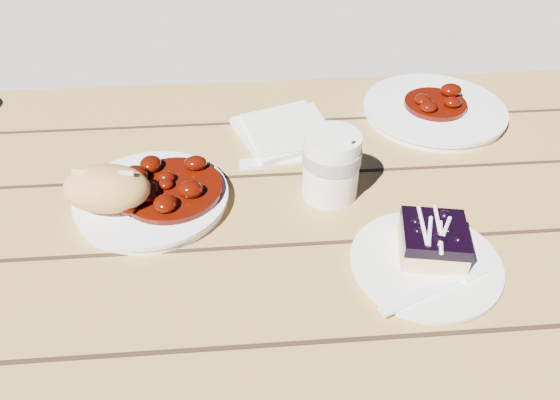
{
  "coord_description": "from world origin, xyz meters",
  "views": [
    {
      "loc": [
        -0.04,
        -0.61,
        1.27
      ],
      "look_at": [
        0.01,
        -0.05,
        0.81
      ],
      "focal_mm": 35.0,
      "sensor_mm": 36.0,
      "label": 1
    }
  ],
  "objects": [
    {
      "name": "coffee_cup",
      "position": [
        0.09,
        0.03,
        0.8
      ],
      "size": [
        0.08,
        0.08,
        0.1
      ],
      "primitive_type": "cylinder",
      "color": "white",
      "rests_on": "picnic_table"
    },
    {
      "name": "picnic_table",
      "position": [
        0.0,
        -0.0,
        0.59
      ],
      "size": [
        2.0,
        1.55,
        0.75
      ],
      "color": "olive",
      "rests_on": "ground"
    },
    {
      "name": "fork_table",
      "position": [
        0.05,
        0.11,
        0.75
      ],
      "size": [
        0.16,
        0.04,
        0.0
      ],
      "primitive_type": null,
      "rotation": [
        0.0,
        0.0,
        1.64
      ],
      "color": "white",
      "rests_on": "picnic_table"
    },
    {
      "name": "second_stew",
      "position": [
        0.32,
        0.24,
        0.79
      ],
      "size": [
        0.11,
        0.11,
        0.04
      ],
      "primitive_type": null,
      "color": "#450A02",
      "rests_on": "second_plate"
    },
    {
      "name": "bread_roll",
      "position": [
        -0.23,
        0.0,
        0.8
      ],
      "size": [
        0.13,
        0.1,
        0.06
      ],
      "primitive_type": "ellipsoid",
      "rotation": [
        0.0,
        0.0,
        -0.12
      ],
      "color": "tan",
      "rests_on": "main_plate"
    },
    {
      "name": "main_plate",
      "position": [
        -0.18,
        0.02,
        0.76
      ],
      "size": [
        0.22,
        0.22,
        0.02
      ],
      "primitive_type": "cylinder",
      "color": "white",
      "rests_on": "picnic_table"
    },
    {
      "name": "second_plate",
      "position": [
        0.32,
        0.24,
        0.76
      ],
      "size": [
        0.25,
        0.25,
        0.02
      ],
      "primitive_type": "cylinder",
      "color": "white",
      "rests_on": "picnic_table"
    },
    {
      "name": "fork_dessert",
      "position": [
        0.17,
        -0.19,
        0.76
      ],
      "size": [
        0.16,
        0.09,
        0.0
      ],
      "primitive_type": null,
      "rotation": [
        0.0,
        0.0,
        -1.16
      ],
      "color": "white",
      "rests_on": "dessert_plate"
    },
    {
      "name": "blueberry_cake",
      "position": [
        0.2,
        -0.12,
        0.78
      ],
      "size": [
        0.1,
        0.1,
        0.05
      ],
      "rotation": [
        0.0,
        0.0,
        -0.18
      ],
      "color": "#DECA79",
      "rests_on": "dessert_plate"
    },
    {
      "name": "goulash_stew",
      "position": [
        -0.15,
        0.03,
        0.79
      ],
      "size": [
        0.15,
        0.15,
        0.04
      ],
      "primitive_type": null,
      "color": "#450A02",
      "rests_on": "main_plate"
    },
    {
      "name": "dessert_plate",
      "position": [
        0.19,
        -0.13,
        0.76
      ],
      "size": [
        0.19,
        0.19,
        0.01
      ],
      "primitive_type": "cylinder",
      "color": "white",
      "rests_on": "picnic_table"
    },
    {
      "name": "napkin_stack",
      "position": [
        0.04,
        0.19,
        0.76
      ],
      "size": [
        0.19,
        0.19,
        0.01
      ],
      "primitive_type": "cube",
      "rotation": [
        0.0,
        0.0,
        0.36
      ],
      "color": "white",
      "rests_on": "picnic_table"
    }
  ]
}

